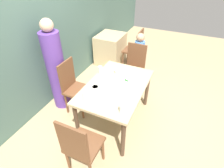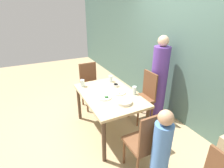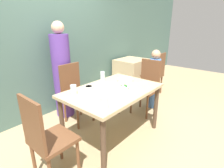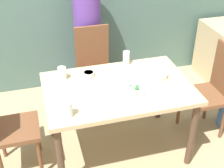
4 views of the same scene
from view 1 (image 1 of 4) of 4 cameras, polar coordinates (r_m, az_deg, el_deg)
The scene contains 19 objects.
ground_plane at distance 3.15m, azimuth 1.13°, elevation -11.31°, with size 10.00×10.00×0.00m, color tan.
wall_back at distance 3.11m, azimuth -23.57°, elevation 15.15°, with size 10.00×0.06×2.70m.
dining_table at distance 2.70m, azimuth 1.29°, elevation -1.89°, with size 1.30×0.85×0.74m.
chair_adult_spot at distance 3.08m, azimuth -12.34°, elevation -0.61°, with size 0.40×0.40×0.97m.
chair_child_spot at distance 3.56m, azimuth 7.23°, elevation 5.52°, with size 0.40×0.40×0.97m.
chair_empty_left at distance 2.21m, azimuth -10.24°, elevation -19.23°, with size 0.40×0.40×0.97m.
person_adult at distance 3.13m, azimuth -17.69°, elevation 4.33°, with size 0.31×0.31×1.62m.
person_child at distance 3.78m, azimuth 8.56°, elevation 7.65°, with size 0.20×0.20×1.13m.
bowl_curry at distance 2.95m, azimuth 3.03°, elevation 4.35°, with size 0.23×0.23×0.05m.
plate_rice_adult at distance 2.67m, azimuth 4.41°, elevation 0.34°, with size 0.22×0.22×0.05m.
plate_rice_child at distance 2.72m, azimuth -1.50°, elevation 1.10°, with size 0.24×0.24×0.05m.
bowl_rice_small at distance 2.57m, azimuth -5.49°, elevation -1.20°, with size 0.10×0.10×0.04m.
glass_water_tall at distance 2.89m, azimuth -3.86°, elevation 4.60°, with size 0.07×0.07×0.14m.
glass_water_short at distance 2.39m, azimuth -8.62°, elevation -3.60°, with size 0.07×0.07×0.12m.
glass_water_center at distance 2.18m, azimuth 3.44°, elevation -7.95°, with size 0.08×0.08×0.13m.
napkin_folded at distance 2.37m, azimuth -2.79°, elevation -5.39°, with size 0.14×0.14×0.01m.
fork_steel at distance 2.96m, azimuth 8.07°, elevation 3.63°, with size 0.17×0.09×0.01m.
background_table at distance 4.64m, azimuth -0.51°, elevation 11.39°, with size 0.73×0.63×0.75m.
chair_background at distance 4.37m, azimuth 7.52°, elevation 11.52°, with size 0.40×0.40×0.97m.
Camera 1 is at (-1.96, -0.83, 2.32)m, focal length 28.00 mm.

